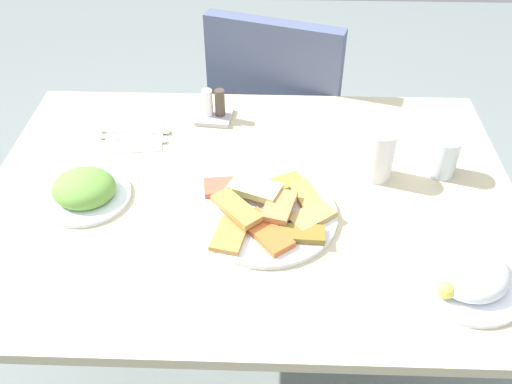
{
  "coord_description": "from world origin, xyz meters",
  "views": [
    {
      "loc": [
        0.04,
        -0.94,
        1.55
      ],
      "look_at": [
        0.01,
        -0.03,
        0.77
      ],
      "focal_mm": 39.1,
      "sensor_mm": 36.0,
      "label": 1
    }
  ],
  "objects_px": {
    "spoon": "(135,131)",
    "salad_plate_rice": "(467,273)",
    "fork": "(133,139)",
    "soda_can": "(379,155)",
    "pide_platter": "(266,212)",
    "drinking_glass": "(444,157)",
    "condiment_caddy": "(214,109)",
    "dining_chair": "(281,123)",
    "dining_table": "(250,219)",
    "salad_plate_greens": "(84,190)",
    "paper_napkin": "(134,136)"
  },
  "relations": [
    {
      "from": "paper_napkin",
      "to": "spoon",
      "type": "distance_m",
      "value": 0.02
    },
    {
      "from": "drinking_glass",
      "to": "fork",
      "type": "xyz_separation_m",
      "value": [
        -0.74,
        0.11,
        -0.04
      ]
    },
    {
      "from": "fork",
      "to": "condiment_caddy",
      "type": "bearing_deg",
      "value": 34.35
    },
    {
      "from": "salad_plate_greens",
      "to": "soda_can",
      "type": "xyz_separation_m",
      "value": [
        0.65,
        0.1,
        0.04
      ]
    },
    {
      "from": "dining_chair",
      "to": "fork",
      "type": "distance_m",
      "value": 0.61
    },
    {
      "from": "salad_plate_greens",
      "to": "paper_napkin",
      "type": "xyz_separation_m",
      "value": [
        0.06,
        0.24,
        -0.02
      ]
    },
    {
      "from": "salad_plate_greens",
      "to": "drinking_glass",
      "type": "relative_size",
      "value": 2.07
    },
    {
      "from": "fork",
      "to": "paper_napkin",
      "type": "bearing_deg",
      "value": 95.47
    },
    {
      "from": "dining_table",
      "to": "soda_can",
      "type": "distance_m",
      "value": 0.33
    },
    {
      "from": "soda_can",
      "to": "spoon",
      "type": "relative_size",
      "value": 0.69
    },
    {
      "from": "salad_plate_rice",
      "to": "fork",
      "type": "bearing_deg",
      "value": 148.91
    },
    {
      "from": "spoon",
      "to": "soda_can",
      "type": "bearing_deg",
      "value": -14.13
    },
    {
      "from": "soda_can",
      "to": "spoon",
      "type": "bearing_deg",
      "value": 164.98
    },
    {
      "from": "pide_platter",
      "to": "condiment_caddy",
      "type": "xyz_separation_m",
      "value": [
        -0.14,
        0.38,
        0.01
      ]
    },
    {
      "from": "fork",
      "to": "pide_platter",
      "type": "bearing_deg",
      "value": -32.83
    },
    {
      "from": "dining_table",
      "to": "fork",
      "type": "relative_size",
      "value": 6.95
    },
    {
      "from": "dining_table",
      "to": "drinking_glass",
      "type": "height_order",
      "value": "drinking_glass"
    },
    {
      "from": "soda_can",
      "to": "pide_platter",
      "type": "bearing_deg",
      "value": -150.07
    },
    {
      "from": "soda_can",
      "to": "spoon",
      "type": "distance_m",
      "value": 0.61
    },
    {
      "from": "dining_table",
      "to": "dining_chair",
      "type": "height_order",
      "value": "dining_chair"
    },
    {
      "from": "fork",
      "to": "dining_chair",
      "type": "bearing_deg",
      "value": 53.12
    },
    {
      "from": "salad_plate_rice",
      "to": "condiment_caddy",
      "type": "height_order",
      "value": "condiment_caddy"
    },
    {
      "from": "dining_chair",
      "to": "fork",
      "type": "bearing_deg",
      "value": -132.35
    },
    {
      "from": "dining_table",
      "to": "paper_napkin",
      "type": "bearing_deg",
      "value": 144.88
    },
    {
      "from": "spoon",
      "to": "condiment_caddy",
      "type": "height_order",
      "value": "condiment_caddy"
    },
    {
      "from": "dining_table",
      "to": "drinking_glass",
      "type": "xyz_separation_m",
      "value": [
        0.44,
        0.09,
        0.13
      ]
    },
    {
      "from": "dining_table",
      "to": "spoon",
      "type": "distance_m",
      "value": 0.39
    },
    {
      "from": "paper_napkin",
      "to": "fork",
      "type": "height_order",
      "value": "fork"
    },
    {
      "from": "dining_chair",
      "to": "paper_napkin",
      "type": "bearing_deg",
      "value": -133.61
    },
    {
      "from": "dining_chair",
      "to": "salad_plate_rice",
      "type": "bearing_deg",
      "value": -68.33
    },
    {
      "from": "drinking_glass",
      "to": "spoon",
      "type": "xyz_separation_m",
      "value": [
        -0.74,
        0.14,
        -0.04
      ]
    },
    {
      "from": "dining_chair",
      "to": "drinking_glass",
      "type": "bearing_deg",
      "value": -55.34
    },
    {
      "from": "fork",
      "to": "soda_can",
      "type": "bearing_deg",
      "value": -6.25
    },
    {
      "from": "soda_can",
      "to": "paper_napkin",
      "type": "height_order",
      "value": "soda_can"
    },
    {
      "from": "drinking_glass",
      "to": "dining_chair",
      "type": "bearing_deg",
      "value": 124.66
    },
    {
      "from": "salad_plate_rice",
      "to": "paper_napkin",
      "type": "relative_size",
      "value": 1.57
    },
    {
      "from": "drinking_glass",
      "to": "condiment_caddy",
      "type": "relative_size",
      "value": 0.96
    },
    {
      "from": "spoon",
      "to": "salad_plate_rice",
      "type": "bearing_deg",
      "value": -32.26
    },
    {
      "from": "fork",
      "to": "spoon",
      "type": "distance_m",
      "value": 0.04
    },
    {
      "from": "dining_chair",
      "to": "soda_can",
      "type": "xyz_separation_m",
      "value": [
        0.21,
        -0.54,
        0.28
      ]
    },
    {
      "from": "pide_platter",
      "to": "salad_plate_greens",
      "type": "height_order",
      "value": "salad_plate_greens"
    },
    {
      "from": "salad_plate_rice",
      "to": "fork",
      "type": "height_order",
      "value": "salad_plate_rice"
    },
    {
      "from": "dining_table",
      "to": "paper_napkin",
      "type": "distance_m",
      "value": 0.38
    },
    {
      "from": "dining_chair",
      "to": "condiment_caddy",
      "type": "xyz_separation_m",
      "value": [
        -0.18,
        -0.31,
        0.24
      ]
    },
    {
      "from": "dining_table",
      "to": "dining_chair",
      "type": "relative_size",
      "value": 1.29
    },
    {
      "from": "salad_plate_greens",
      "to": "drinking_glass",
      "type": "xyz_separation_m",
      "value": [
        0.8,
        0.11,
        0.02
      ]
    },
    {
      "from": "dining_table",
      "to": "condiment_caddy",
      "type": "relative_size",
      "value": 12.02
    },
    {
      "from": "salad_plate_rice",
      "to": "spoon",
      "type": "relative_size",
      "value": 1.27
    },
    {
      "from": "salad_plate_rice",
      "to": "drinking_glass",
      "type": "relative_size",
      "value": 2.37
    },
    {
      "from": "fork",
      "to": "salad_plate_greens",
      "type": "bearing_deg",
      "value": -99.61
    }
  ]
}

